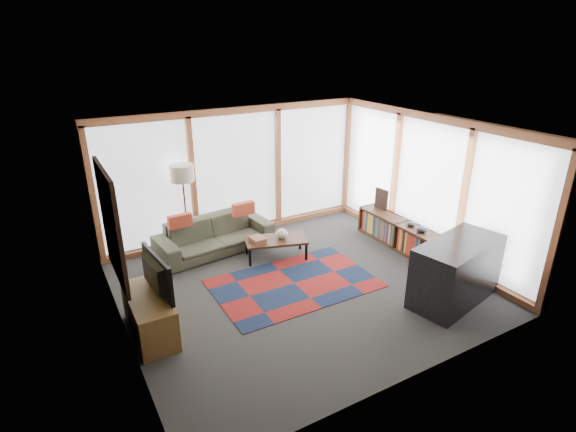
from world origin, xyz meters
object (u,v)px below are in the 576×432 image
coffee_table (276,248)px  tv_console (150,315)px  bookshelf (401,235)px  bar_counter (456,271)px  floor_lamp (185,210)px  sofa (215,235)px  television (150,275)px

coffee_table → tv_console: size_ratio=0.94×
bookshelf → bar_counter: 1.88m
bookshelf → tv_console: bearing=-176.0°
floor_lamp → bar_counter: floor_lamp is taller
bookshelf → coffee_table: bearing=160.0°
sofa → coffee_table: sofa is taller
floor_lamp → tv_console: size_ratio=1.43×
television → bar_counter: (4.23, -1.48, -0.39)m
sofa → floor_lamp: size_ratio=1.29×
television → coffee_table: bearing=-71.6°
television → bar_counter: television is taller
bookshelf → sofa: bearing=152.6°
sofa → floor_lamp: (-0.45, 0.23, 0.53)m
bar_counter → coffee_table: bearing=111.1°
sofa → floor_lamp: floor_lamp is taller
bookshelf → tv_console: (-4.88, -0.34, 0.03)m
sofa → floor_lamp: 0.73m
bookshelf → tv_console: 4.89m
tv_console → television: bearing=22.5°
floor_lamp → sofa: bearing=-27.2°
coffee_table → sofa: bearing=137.4°
bookshelf → bar_counter: bearing=-107.5°
sofa → bookshelf: bearing=-33.6°
coffee_table → bar_counter: bar_counter is taller
floor_lamp → television: size_ratio=1.74×
television → tv_console: bearing=106.4°
sofa → television: size_ratio=2.24×
tv_console → bookshelf: bearing=4.0°
floor_lamp → television: floor_lamp is taller
bar_counter → floor_lamp: bearing=117.5°
sofa → floor_lamp: bearing=146.6°
coffee_table → bar_counter: bearing=-56.6°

